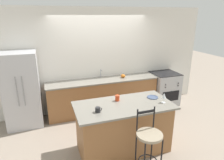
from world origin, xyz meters
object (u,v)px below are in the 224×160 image
(tumbler_cup, at_px, (117,98))
(coffee_mug, at_px, (98,110))
(oven_range, at_px, (164,88))
(refrigerator, at_px, (22,90))
(bar_stool_near, at_px, (149,141))
(wine_glass, at_px, (164,96))
(pumpkin_decoration, at_px, (123,76))
(dinner_plate, at_px, (153,97))

(tumbler_cup, bearing_deg, coffee_mug, -145.10)
(tumbler_cup, bearing_deg, oven_range, 35.48)
(refrigerator, xyz_separation_m, coffee_mug, (1.32, -1.76, 0.12))
(oven_range, xyz_separation_m, bar_stool_near, (-1.78, -2.30, 0.14))
(wine_glass, distance_m, pumpkin_decoration, 1.84)
(bar_stool_near, relative_size, coffee_mug, 9.50)
(oven_range, distance_m, tumbler_cup, 2.50)
(dinner_plate, xyz_separation_m, pumpkin_decoration, (0.00, 1.56, -0.01))
(tumbler_cup, distance_m, pumpkin_decoration, 1.64)
(coffee_mug, height_order, tumbler_cup, tumbler_cup)
(oven_range, relative_size, pumpkin_decoration, 7.64)
(pumpkin_decoration, bearing_deg, refrigerator, -179.11)
(oven_range, distance_m, dinner_plate, 2.04)
(wine_glass, bearing_deg, coffee_mug, 178.61)
(oven_range, height_order, coffee_mug, coffee_mug)
(wine_glass, distance_m, tumbler_cup, 0.86)
(bar_stool_near, distance_m, dinner_plate, 1.01)
(bar_stool_near, bearing_deg, wine_glass, 42.59)
(refrigerator, height_order, oven_range, refrigerator)
(oven_range, relative_size, dinner_plate, 4.23)
(bar_stool_near, relative_size, pumpkin_decoration, 9.19)
(oven_range, height_order, pumpkin_decoration, pumpkin_decoration)
(wine_glass, bearing_deg, pumpkin_decoration, 92.16)
(refrigerator, bearing_deg, pumpkin_decoration, 0.89)
(dinner_plate, height_order, wine_glass, wine_glass)
(wine_glass, distance_m, coffee_mug, 1.25)
(oven_range, relative_size, bar_stool_near, 0.83)
(oven_range, xyz_separation_m, pumpkin_decoration, (-1.28, 0.05, 0.48))
(oven_range, height_order, wine_glass, wine_glass)
(refrigerator, height_order, pumpkin_decoration, refrigerator)
(bar_stool_near, xyz_separation_m, wine_glass, (0.57, 0.53, 0.49))
(pumpkin_decoration, bearing_deg, coffee_mug, -123.29)
(refrigerator, distance_m, oven_range, 3.80)
(wine_glass, bearing_deg, tumbler_cup, 155.40)
(bar_stool_near, distance_m, tumbler_cup, 0.99)
(refrigerator, height_order, tumbler_cup, refrigerator)
(dinner_plate, relative_size, wine_glass, 1.14)
(bar_stool_near, relative_size, tumbler_cup, 10.03)
(bar_stool_near, bearing_deg, coffee_mug, 140.60)
(dinner_plate, distance_m, tumbler_cup, 0.72)
(bar_stool_near, bearing_deg, refrigerator, 130.71)
(wine_glass, height_order, pumpkin_decoration, wine_glass)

